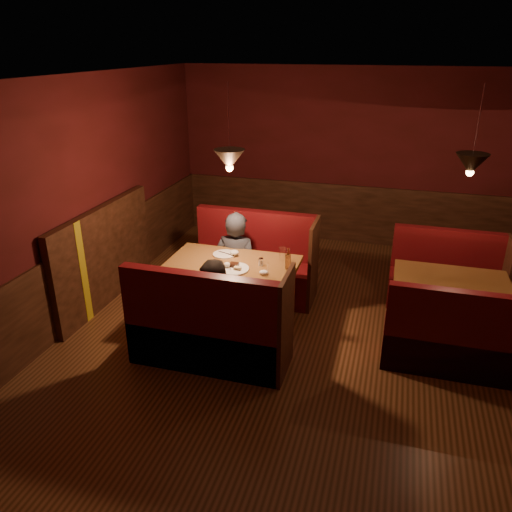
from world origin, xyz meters
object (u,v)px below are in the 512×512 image
(second_bench_far, at_px, (445,282))
(second_bench_near, at_px, (454,344))
(main_table, at_px, (233,278))
(main_bench_far, at_px, (255,269))
(diner_b, at_px, (217,293))
(main_bench_near, at_px, (209,335))
(diner_a, at_px, (236,246))
(second_table, at_px, (449,293))

(second_bench_far, distance_m, second_bench_near, 1.53)
(main_table, height_order, main_bench_far, main_bench_far)
(main_bench_far, xyz_separation_m, diner_b, (-0.00, -1.46, 0.35))
(main_bench_far, xyz_separation_m, main_bench_near, (0.00, -1.74, 0.00))
(main_table, relative_size, second_bench_near, 1.09)
(main_bench_far, height_order, diner_a, diner_a)
(second_table, relative_size, diner_b, 0.89)
(second_bench_near, bearing_deg, main_bench_near, -166.40)
(second_bench_near, distance_m, diner_b, 2.55)
(main_bench_far, bearing_deg, main_table, -91.12)
(main_bench_far, relative_size, diner_a, 1.04)
(main_bench_near, bearing_deg, second_bench_near, 13.60)
(main_bench_far, bearing_deg, second_bench_near, -24.60)
(main_table, xyz_separation_m, second_table, (2.48, 0.49, -0.10))
(main_bench_near, distance_m, second_bench_far, 3.28)
(second_bench_near, relative_size, diner_a, 0.87)
(main_table, xyz_separation_m, second_bench_near, (2.51, -0.27, -0.31))
(second_bench_near, xyz_separation_m, diner_a, (-2.65, 0.82, 0.49))
(main_table, distance_m, main_bench_far, 0.91)
(main_bench_far, distance_m, second_bench_near, 2.74)
(diner_a, bearing_deg, second_bench_far, -164.21)
(second_bench_far, relative_size, diner_a, 0.87)
(main_bench_far, xyz_separation_m, diner_a, (-0.16, -0.32, 0.44))
(main_bench_near, xyz_separation_m, diner_a, (-0.16, 1.42, 0.44))
(second_bench_far, bearing_deg, main_table, -153.36)
(main_bench_far, relative_size, diner_b, 1.17)
(second_table, distance_m, second_bench_far, 0.79)
(diner_a, xyz_separation_m, diner_b, (0.15, -1.14, -0.09))
(main_bench_near, relative_size, diner_a, 1.04)
(second_bench_far, bearing_deg, diner_a, -165.04)
(main_bench_far, relative_size, second_bench_near, 1.20)
(main_bench_far, relative_size, main_bench_near, 1.00)
(main_bench_near, height_order, second_bench_far, main_bench_near)
(main_bench_near, relative_size, second_bench_near, 1.20)
(second_bench_far, xyz_separation_m, diner_a, (-2.65, -0.71, 0.49))
(diner_a, relative_size, diner_b, 1.12)
(main_table, bearing_deg, diner_a, 104.41)
(second_bench_far, relative_size, diner_b, 0.98)
(main_table, height_order, second_bench_far, main_table)
(second_bench_near, bearing_deg, second_table, 92.20)
(main_table, xyz_separation_m, main_bench_far, (0.02, 0.87, -0.27))
(main_table, bearing_deg, second_bench_far, 26.64)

